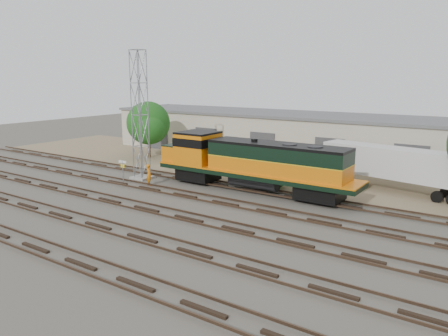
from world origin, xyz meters
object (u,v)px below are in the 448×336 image
Objects in this scene: signal_tower at (140,118)px; locomotive at (251,162)px; semi_trailer at (395,164)px; worker at (149,175)px.

locomotive is at bearing 9.45° from signal_tower.
locomotive reaches higher than semi_trailer.
locomotive is 9.39m from worker.
signal_tower reaches higher than semi_trailer.
semi_trailer is at bearing 33.89° from locomotive.
locomotive is 9.50× the size of worker.
semi_trailer is at bearing 22.26° from signal_tower.
locomotive is 12.30m from semi_trailer.
locomotive reaches higher than worker.
worker is at bearing -158.17° from locomotive.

